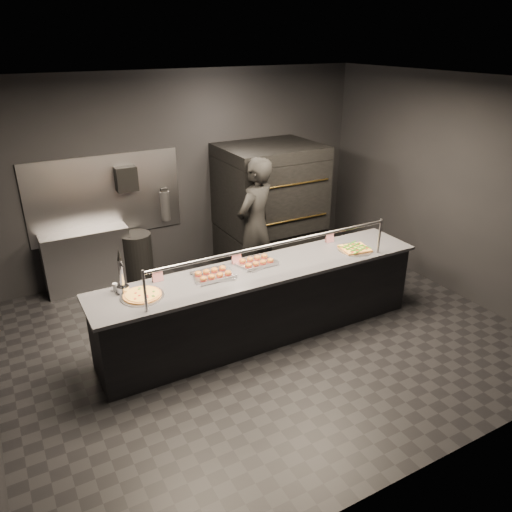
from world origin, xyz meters
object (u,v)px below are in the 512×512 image
object	(u,v)px
prep_shelf	(88,260)
fire_extinguisher	(165,205)
round_pizza	(142,295)
slider_tray_a	(213,274)
beer_tap	(122,280)
worker	(255,226)
pizza_oven	(269,205)
slider_tray_b	(257,262)
square_pizza	(355,249)
trash_bin	(137,258)
service_counter	(263,302)
towel_dispenser	(126,179)

from	to	relation	value
prep_shelf	fire_extinguisher	world-z (taller)	fire_extinguisher
prep_shelf	round_pizza	bearing A→B (deg)	-86.28
slider_tray_a	round_pizza	bearing A→B (deg)	-175.11
beer_tap	worker	distance (m)	2.33
pizza_oven	fire_extinguisher	world-z (taller)	pizza_oven
slider_tray_b	square_pizza	world-z (taller)	slider_tray_b
slider_tray_a	trash_bin	size ratio (longest dim) A/B	0.67
prep_shelf	square_pizza	world-z (taller)	square_pizza
round_pizza	worker	size ratio (longest dim) A/B	0.24
round_pizza	trash_bin	world-z (taller)	round_pizza
pizza_oven	beer_tap	xyz separation A→B (m)	(-2.80, -1.70, 0.10)
fire_extinguisher	beer_tap	bearing A→B (deg)	-119.59
beer_tap	round_pizza	world-z (taller)	beer_tap
service_counter	slider_tray_b	bearing A→B (deg)	90.09
service_counter	pizza_oven	bearing A→B (deg)	57.73
towel_dispenser	slider_tray_a	distance (m)	2.40
service_counter	beer_tap	xyz separation A→B (m)	(-1.60, 0.20, 0.60)
slider_tray_b	trash_bin	size ratio (longest dim) A/B	0.67
square_pizza	worker	xyz separation A→B (m)	(-0.77, 1.24, 0.04)
service_counter	slider_tray_a	world-z (taller)	service_counter
slider_tray_a	worker	world-z (taller)	worker
beer_tap	slider_tray_b	bearing A→B (deg)	-1.75
service_counter	square_pizza	distance (m)	1.38
beer_tap	round_pizza	xyz separation A→B (m)	(0.15, -0.19, -0.13)
towel_dispenser	pizza_oven	bearing A→B (deg)	-13.14
pizza_oven	towel_dispenser	distance (m)	2.23
towel_dispenser	square_pizza	xyz separation A→B (m)	(2.20, -2.49, -0.61)
service_counter	fire_extinguisher	xyz separation A→B (m)	(-0.35, 2.40, 0.60)
round_pizza	trash_bin	bearing A→B (deg)	76.01
worker	slider_tray_b	bearing A→B (deg)	34.41
pizza_oven	beer_tap	size ratio (longest dim) A/B	3.75
prep_shelf	worker	xyz separation A→B (m)	(2.13, -1.17, 0.53)
pizza_oven	trash_bin	xyz separation A→B (m)	(-2.10, 0.32, -0.59)
prep_shelf	slider_tray_b	xyz separation A→B (m)	(1.60, -2.17, 0.50)
prep_shelf	towel_dispenser	bearing A→B (deg)	5.71
service_counter	trash_bin	distance (m)	2.40
round_pizza	slider_tray_b	distance (m)	1.46
prep_shelf	trash_bin	bearing A→B (deg)	-8.13
fire_extinguisher	worker	xyz separation A→B (m)	(0.88, -1.25, -0.08)
fire_extinguisher	slider_tray_a	xyz separation A→B (m)	(-0.25, -2.32, -0.11)
beer_tap	trash_bin	distance (m)	2.25
pizza_oven	fire_extinguisher	distance (m)	1.63
towel_dispenser	worker	world-z (taller)	worker
towel_dispenser	slider_tray_a	size ratio (longest dim) A/B	0.69
fire_extinguisher	trash_bin	distance (m)	0.89
service_counter	trash_bin	xyz separation A→B (m)	(-0.90, 2.22, -0.09)
towel_dispenser	round_pizza	size ratio (longest dim) A/B	0.76
beer_tap	square_pizza	distance (m)	2.91
round_pizza	towel_dispenser	bearing A→B (deg)	76.98
worker	pizza_oven	bearing A→B (deg)	-159.10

